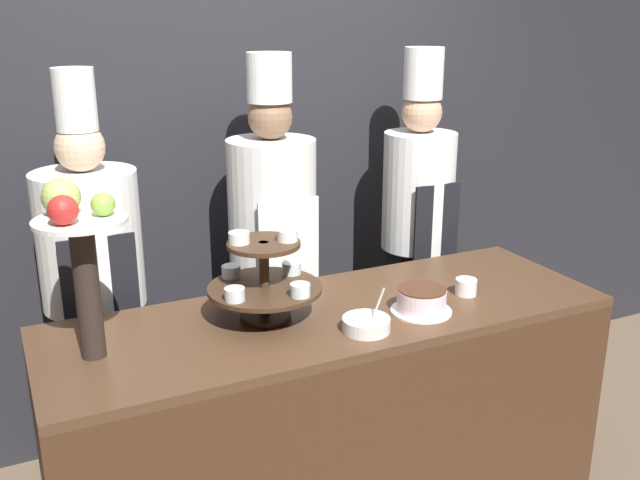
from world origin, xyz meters
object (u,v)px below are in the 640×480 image
Objects in this scene: chef_center_left at (273,243)px; tiered_stand at (264,278)px; chef_center_right at (417,221)px; cup_white at (466,287)px; serving_bowl_near at (366,324)px; fruit_pedestal at (78,242)px; cake_round at (421,301)px; chef_left at (94,281)px.

tiered_stand is at bearing -114.41° from chef_center_left.
cup_white is at bearing -108.33° from chef_center_right.
fruit_pedestal is at bearing 166.15° from serving_bowl_near.
tiered_stand is 0.66m from chef_center_left.
chef_center_left is (-0.27, 0.79, 0.03)m from cake_round.
chef_left is at bearing 151.05° from cup_white.
cake_round is 2.72× the size of cup_white.
tiered_stand is 0.40m from serving_bowl_near.
fruit_pedestal is at bearing -177.12° from tiered_stand.
serving_bowl_near is at bearing -166.48° from cup_white.
tiered_stand is at bearing 170.81° from cup_white.
chef_center_left is (0.89, 0.62, -0.31)m from fruit_pedestal.
chef_left reaches higher than cake_round.
serving_bowl_near is (0.28, -0.25, -0.13)m from tiered_stand.
chef_center_right reaches higher than tiered_stand.
tiered_stand is at bearing -150.10° from chef_center_right.
chef_center_left is at bearing 108.94° from cake_round.
tiered_stand is 4.93× the size of cup_white.
cup_white is 0.53m from serving_bowl_near.
chef_center_right reaches higher than fruit_pedestal.
serving_bowl_near is 0.09× the size of chef_center_right.
cake_round is at bearing -121.88° from chef_center_right.
serving_bowl_near is 0.09× the size of chef_center_left.
chef_center_left is 0.76m from chef_center_right.
chef_left is (-1.30, 0.72, -0.01)m from cup_white.
chef_center_right is at bearing 20.72° from fruit_pedestal.
fruit_pedestal is (-0.62, -0.03, 0.23)m from tiered_stand.
fruit_pedestal is 1.13m from chef_center_left.
fruit_pedestal is 2.55× the size of cake_round.
tiered_stand is 1.19m from chef_center_right.
tiered_stand is 1.81× the size of cake_round.
chef_center_right reaches higher than cake_round.
serving_bowl_near is 0.85m from chef_center_left.
tiered_stand reaches higher than serving_bowl_near.
cup_white is 0.89m from chef_center_left.
chef_left is 1.54m from chef_center_right.
tiered_stand is 0.81m from cup_white.
fruit_pedestal reaches higher than tiered_stand.
serving_bowl_near is 1.13m from chef_center_right.
chef_left is at bearing -180.00° from chef_center_left.
chef_left is (-0.79, 0.84, -0.00)m from serving_bowl_near.
fruit_pedestal is at bearing 176.06° from cup_white.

